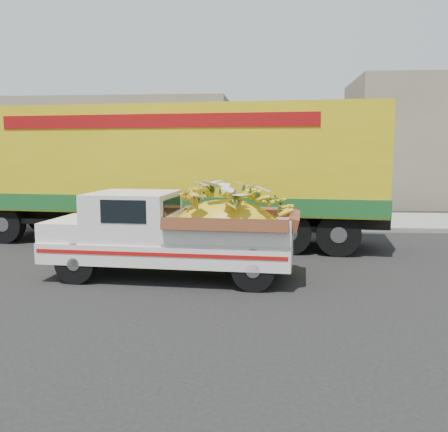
{
  "coord_description": "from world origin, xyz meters",
  "views": [
    {
      "loc": [
        2.94,
        -9.6,
        2.59
      ],
      "look_at": [
        2.0,
        0.86,
        1.22
      ],
      "focal_mm": 40.0,
      "sensor_mm": 36.0,
      "label": 1
    }
  ],
  "objects": [
    {
      "name": "pickup_truck",
      "position": [
        1.32,
        0.32,
        0.94
      ],
      "size": [
        5.11,
        2.16,
        1.75
      ],
      "rotation": [
        0.0,
        0.0,
        -0.07
      ],
      "color": "black",
      "rests_on": "ground"
    },
    {
      "name": "semi_trailer",
      "position": [
        0.13,
        4.27,
        2.12
      ],
      "size": [
        12.04,
        3.74,
        3.8
      ],
      "rotation": [
        0.0,
        0.0,
        -0.1
      ],
      "color": "black",
      "rests_on": "ground"
    },
    {
      "name": "building_left",
      "position": [
        -8.0,
        14.72,
        2.5
      ],
      "size": [
        18.0,
        6.0,
        5.0
      ],
      "primitive_type": "cube",
      "color": "gray",
      "rests_on": "ground"
    },
    {
      "name": "sidewalk",
      "position": [
        0.0,
        8.82,
        0.07
      ],
      "size": [
        60.0,
        4.0,
        0.14
      ],
      "primitive_type": "cube",
      "color": "gray",
      "rests_on": "ground"
    },
    {
      "name": "curb",
      "position": [
        0.0,
        6.72,
        0.07
      ],
      "size": [
        60.0,
        0.25,
        0.15
      ],
      "primitive_type": "cube",
      "color": "gray",
      "rests_on": "ground"
    },
    {
      "name": "ground",
      "position": [
        0.0,
        0.0,
        0.0
      ],
      "size": [
        100.0,
        100.0,
        0.0
      ],
      "primitive_type": "plane",
      "color": "black",
      "rests_on": "ground"
    }
  ]
}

